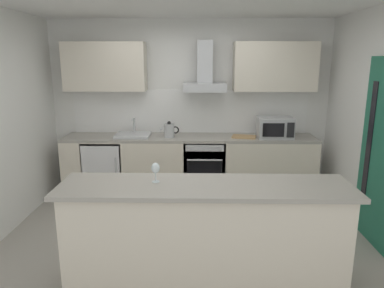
{
  "coord_description": "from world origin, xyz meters",
  "views": [
    {
      "loc": [
        0.14,
        -3.7,
        2.02
      ],
      "look_at": [
        0.06,
        0.35,
        1.05
      ],
      "focal_mm": 33.32,
      "sensor_mm": 36.0,
      "label": 1
    }
  ],
  "objects_px": {
    "sink": "(133,135)",
    "kettle": "(169,130)",
    "wine_glass": "(156,169)",
    "oven": "(204,166)",
    "range_hood": "(205,75)",
    "microwave": "(275,128)",
    "refrigerator": "(106,167)",
    "chopping_board": "(244,137)"
  },
  "relations": [
    {
      "from": "kettle",
      "to": "range_hood",
      "type": "height_order",
      "value": "range_hood"
    },
    {
      "from": "sink",
      "to": "wine_glass",
      "type": "distance_m",
      "value": 2.22
    },
    {
      "from": "wine_glass",
      "to": "chopping_board",
      "type": "xyz_separation_m",
      "value": [
        1.05,
        2.1,
        -0.16
      ]
    },
    {
      "from": "kettle",
      "to": "wine_glass",
      "type": "relative_size",
      "value": 1.62
    },
    {
      "from": "chopping_board",
      "to": "oven",
      "type": "bearing_deg",
      "value": 177.66
    },
    {
      "from": "oven",
      "to": "chopping_board",
      "type": "distance_m",
      "value": 0.73
    },
    {
      "from": "refrigerator",
      "to": "chopping_board",
      "type": "bearing_deg",
      "value": -0.58
    },
    {
      "from": "microwave",
      "to": "sink",
      "type": "bearing_deg",
      "value": 178.93
    },
    {
      "from": "chopping_board",
      "to": "wine_glass",
      "type": "bearing_deg",
      "value": -116.46
    },
    {
      "from": "kettle",
      "to": "range_hood",
      "type": "distance_m",
      "value": 0.95
    },
    {
      "from": "kettle",
      "to": "wine_glass",
      "type": "height_order",
      "value": "kettle"
    },
    {
      "from": "kettle",
      "to": "chopping_board",
      "type": "xyz_separation_m",
      "value": [
        1.09,
        0.01,
        -0.09
      ]
    },
    {
      "from": "sink",
      "to": "chopping_board",
      "type": "xyz_separation_m",
      "value": [
        1.64,
        -0.03,
        -0.02
      ]
    },
    {
      "from": "oven",
      "to": "range_hood",
      "type": "xyz_separation_m",
      "value": [
        0.0,
        0.13,
        1.33
      ]
    },
    {
      "from": "refrigerator",
      "to": "microwave",
      "type": "height_order",
      "value": "microwave"
    },
    {
      "from": "refrigerator",
      "to": "oven",
      "type": "bearing_deg",
      "value": 0.11
    },
    {
      "from": "sink",
      "to": "range_hood",
      "type": "distance_m",
      "value": 1.37
    },
    {
      "from": "range_hood",
      "to": "wine_glass",
      "type": "bearing_deg",
      "value": -101.71
    },
    {
      "from": "microwave",
      "to": "kettle",
      "type": "bearing_deg",
      "value": -179.78
    },
    {
      "from": "oven",
      "to": "chopping_board",
      "type": "relative_size",
      "value": 2.35
    },
    {
      "from": "kettle",
      "to": "chopping_board",
      "type": "height_order",
      "value": "kettle"
    },
    {
      "from": "wine_glass",
      "to": "sink",
      "type": "bearing_deg",
      "value": 105.45
    },
    {
      "from": "refrigerator",
      "to": "kettle",
      "type": "relative_size",
      "value": 2.94
    },
    {
      "from": "oven",
      "to": "range_hood",
      "type": "relative_size",
      "value": 1.11
    },
    {
      "from": "microwave",
      "to": "wine_glass",
      "type": "height_order",
      "value": "microwave"
    },
    {
      "from": "microwave",
      "to": "range_hood",
      "type": "height_order",
      "value": "range_hood"
    },
    {
      "from": "microwave",
      "to": "kettle",
      "type": "distance_m",
      "value": 1.54
    },
    {
      "from": "refrigerator",
      "to": "microwave",
      "type": "relative_size",
      "value": 1.7
    },
    {
      "from": "kettle",
      "to": "refrigerator",
      "type": "bearing_deg",
      "value": 178.17
    },
    {
      "from": "kettle",
      "to": "chopping_board",
      "type": "distance_m",
      "value": 1.1
    },
    {
      "from": "oven",
      "to": "range_hood",
      "type": "height_order",
      "value": "range_hood"
    },
    {
      "from": "range_hood",
      "to": "wine_glass",
      "type": "xyz_separation_m",
      "value": [
        -0.47,
        -2.25,
        -0.72
      ]
    },
    {
      "from": "sink",
      "to": "kettle",
      "type": "xyz_separation_m",
      "value": [
        0.54,
        -0.04,
        0.08
      ]
    },
    {
      "from": "oven",
      "to": "sink",
      "type": "height_order",
      "value": "sink"
    },
    {
      "from": "microwave",
      "to": "kettle",
      "type": "xyz_separation_m",
      "value": [
        -1.54,
        -0.01,
        -0.04
      ]
    },
    {
      "from": "wine_glass",
      "to": "range_hood",
      "type": "bearing_deg",
      "value": 78.29
    },
    {
      "from": "refrigerator",
      "to": "wine_glass",
      "type": "distance_m",
      "value": 2.44
    },
    {
      "from": "range_hood",
      "to": "refrigerator",
      "type": "bearing_deg",
      "value": -174.91
    },
    {
      "from": "kettle",
      "to": "range_hood",
      "type": "relative_size",
      "value": 0.4
    },
    {
      "from": "refrigerator",
      "to": "kettle",
      "type": "bearing_deg",
      "value": -1.83
    },
    {
      "from": "microwave",
      "to": "wine_glass",
      "type": "xyz_separation_m",
      "value": [
        -1.49,
        -2.1,
        0.02
      ]
    },
    {
      "from": "kettle",
      "to": "range_hood",
      "type": "bearing_deg",
      "value": 17.57
    }
  ]
}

